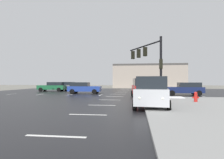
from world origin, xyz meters
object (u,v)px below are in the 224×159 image
at_px(sedan_navy, 185,89).
at_px(suv_black, 154,86).
at_px(suv_silver, 152,91).
at_px(sedan_grey, 68,86).
at_px(traffic_signal_mast, 149,58).
at_px(sedan_blue, 83,88).
at_px(fire_hydrant, 196,97).
at_px(sedan_green, 53,86).
at_px(suv_red, 142,87).

distance_m(sedan_navy, suv_black, 4.47).
xyz_separation_m(suv_black, suv_silver, (-1.34, -14.34, 0.00)).
distance_m(sedan_navy, sedan_grey, 21.18).
relative_size(traffic_signal_mast, sedan_blue, 1.26).
relative_size(fire_hydrant, sedan_grey, 0.17).
distance_m(fire_hydrant, suv_black, 11.70).
height_order(sedan_green, suv_black, suv_black).
xyz_separation_m(fire_hydrant, suv_black, (-2.21, 11.47, 0.55)).
relative_size(sedan_blue, suv_silver, 0.92).
height_order(sedan_navy, sedan_blue, same).
bearing_deg(sedan_blue, sedan_navy, -9.66).
bearing_deg(sedan_blue, traffic_signal_mast, -37.53).
xyz_separation_m(fire_hydrant, sedan_grey, (-17.31, 18.92, 0.32)).
xyz_separation_m(suv_red, sedan_grey, (-13.28, 14.15, -0.24)).
relative_size(fire_hydrant, sedan_blue, 0.17).
relative_size(suv_black, suv_silver, 0.99).
bearing_deg(sedan_grey, suv_silver, 26.47).
distance_m(traffic_signal_mast, fire_hydrant, 6.48).
bearing_deg(sedan_blue, suv_red, -36.77).
bearing_deg(sedan_green, traffic_signal_mast, 139.06).
height_order(fire_hydrant, suv_black, suv_black).
relative_size(fire_hydrant, sedan_navy, 0.17).
bearing_deg(fire_hydrant, suv_red, 130.20).
distance_m(sedan_blue, suv_silver, 15.75).
relative_size(traffic_signal_mast, fire_hydrant, 7.25).
bearing_deg(suv_black, suv_silver, 171.63).
height_order(traffic_signal_mast, sedan_blue, traffic_signal_mast).
relative_size(traffic_signal_mast, suv_silver, 1.15).
bearing_deg(suv_black, suv_red, 161.79).
relative_size(sedan_navy, sedan_blue, 1.00).
bearing_deg(traffic_signal_mast, sedan_navy, -74.67).
bearing_deg(fire_hydrant, sedan_green, 140.53).
bearing_deg(traffic_signal_mast, suv_silver, 150.28).
xyz_separation_m(sedan_navy, sedan_blue, (-13.17, 1.88, 0.00)).
xyz_separation_m(suv_red, sedan_blue, (-7.99, 5.65, -0.24)).
bearing_deg(suv_red, traffic_signal_mast, 40.32).
distance_m(traffic_signal_mast, sedan_navy, 7.13).
relative_size(sedan_grey, suv_black, 0.95).
distance_m(fire_hydrant, sedan_green, 24.44).
bearing_deg(suv_red, sedan_blue, -130.45).
distance_m(sedan_blue, suv_black, 9.87).
bearing_deg(suv_silver, traffic_signal_mast, -175.13).
height_order(suv_red, sedan_navy, suv_red).
relative_size(suv_red, sedan_green, 1.07).
xyz_separation_m(fire_hydrant, sedan_blue, (-12.02, 10.42, 0.32)).
height_order(traffic_signal_mast, suv_silver, traffic_signal_mast).
height_order(traffic_signal_mast, sedan_green, traffic_signal_mast).
relative_size(fire_hydrant, suv_red, 0.16).
distance_m(fire_hydrant, sedan_navy, 8.61).
bearing_deg(sedan_blue, suv_black, 4.64).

